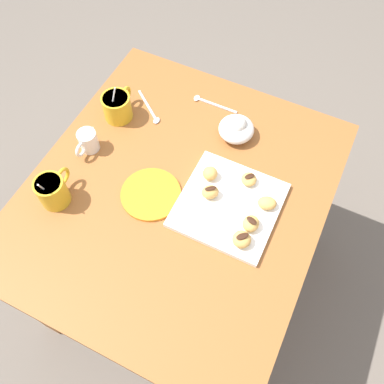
# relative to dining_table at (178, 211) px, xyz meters

# --- Properties ---
(ground_plane) EXTENTS (8.00, 8.00, 0.00)m
(ground_plane) POSITION_rel_dining_table_xyz_m (0.00, 0.00, -0.60)
(ground_plane) COLOR #665B51
(dining_table) EXTENTS (0.98, 0.87, 0.73)m
(dining_table) POSITION_rel_dining_table_xyz_m (0.00, 0.00, 0.00)
(dining_table) COLOR #935628
(dining_table) RESTS_ON ground_plane
(pastry_plate_square) EXTENTS (0.28, 0.28, 0.02)m
(pastry_plate_square) POSITION_rel_dining_table_xyz_m (0.02, -0.16, 0.14)
(pastry_plate_square) COLOR white
(pastry_plate_square) RESTS_ON dining_table
(coffee_mug_mustard_left) EXTENTS (0.13, 0.09, 0.15)m
(coffee_mug_mustard_left) POSITION_rel_dining_table_xyz_m (-0.18, 0.31, 0.18)
(coffee_mug_mustard_left) COLOR gold
(coffee_mug_mustard_left) RESTS_ON dining_table
(coffee_mug_mustard_right) EXTENTS (0.13, 0.09, 0.13)m
(coffee_mug_mustard_right) POSITION_rel_dining_table_xyz_m (0.18, 0.31, 0.18)
(coffee_mug_mustard_right) COLOR gold
(coffee_mug_mustard_right) RESTS_ON dining_table
(cream_pitcher_white) EXTENTS (0.10, 0.06, 0.07)m
(cream_pitcher_white) POSITION_rel_dining_table_xyz_m (0.02, 0.32, 0.17)
(cream_pitcher_white) COLOR white
(cream_pitcher_white) RESTS_ON dining_table
(ice_cream_bowl) EXTENTS (0.11, 0.11, 0.09)m
(ice_cream_bowl) POSITION_rel_dining_table_xyz_m (0.28, -0.08, 0.17)
(ice_cream_bowl) COLOR white
(ice_cream_bowl) RESTS_ON dining_table
(saucer_orange_left) EXTENTS (0.18, 0.18, 0.01)m
(saucer_orange_left) POSITION_rel_dining_table_xyz_m (-0.04, 0.06, 0.13)
(saucer_orange_left) COLOR orange
(saucer_orange_left) RESTS_ON dining_table
(loose_spoon_near_saucer) EXTENTS (0.11, 0.13, 0.01)m
(loose_spoon_near_saucer) POSITION_rel_dining_table_xyz_m (0.24, 0.22, 0.13)
(loose_spoon_near_saucer) COLOR silver
(loose_spoon_near_saucer) RESTS_ON dining_table
(loose_spoon_by_plate) EXTENTS (0.03, 0.16, 0.01)m
(loose_spoon_by_plate) POSITION_rel_dining_table_xyz_m (0.36, 0.06, 0.13)
(loose_spoon_by_plate) COLOR silver
(loose_spoon_by_plate) RESTS_ON dining_table
(beignet_0) EXTENTS (0.07, 0.07, 0.03)m
(beignet_0) POSITION_rel_dining_table_xyz_m (0.12, -0.18, 0.16)
(beignet_0) COLOR #DBA351
(beignet_0) RESTS_ON pastry_plate_square
(chocolate_drizzle_0) EXTENTS (0.04, 0.03, 0.00)m
(chocolate_drizzle_0) POSITION_rel_dining_table_xyz_m (0.12, -0.18, 0.18)
(chocolate_drizzle_0) COLOR #381E11
(chocolate_drizzle_0) RESTS_ON beignet_0
(beignet_1) EXTENTS (0.06, 0.07, 0.04)m
(beignet_1) POSITION_rel_dining_table_xyz_m (0.02, -0.10, 0.16)
(beignet_1) COLOR #DBA351
(beignet_1) RESTS_ON pastry_plate_square
(chocolate_drizzle_1) EXTENTS (0.03, 0.04, 0.00)m
(chocolate_drizzle_1) POSITION_rel_dining_table_xyz_m (0.02, -0.10, 0.19)
(chocolate_drizzle_1) COLOR #381E11
(chocolate_drizzle_1) RESTS_ON beignet_1
(beignet_2) EXTENTS (0.06, 0.06, 0.04)m
(beignet_2) POSITION_rel_dining_table_xyz_m (0.08, -0.07, 0.16)
(beignet_2) COLOR #DBA351
(beignet_2) RESTS_ON pastry_plate_square
(beignet_3) EXTENTS (0.05, 0.05, 0.04)m
(beignet_3) POSITION_rel_dining_table_xyz_m (-0.02, -0.24, 0.16)
(beignet_3) COLOR #DBA351
(beignet_3) RESTS_ON pastry_plate_square
(chocolate_drizzle_3) EXTENTS (0.03, 0.04, 0.00)m
(chocolate_drizzle_3) POSITION_rel_dining_table_xyz_m (-0.02, -0.24, 0.18)
(chocolate_drizzle_3) COLOR #381E11
(chocolate_drizzle_3) RESTS_ON beignet_3
(beignet_4) EXTENTS (0.06, 0.07, 0.03)m
(beignet_4) POSITION_rel_dining_table_xyz_m (0.06, -0.26, 0.16)
(beignet_4) COLOR #DBA351
(beignet_4) RESTS_ON pastry_plate_square
(beignet_5) EXTENTS (0.07, 0.07, 0.04)m
(beignet_5) POSITION_rel_dining_table_xyz_m (-0.07, -0.24, 0.16)
(beignet_5) COLOR #DBA351
(beignet_5) RESTS_ON pastry_plate_square
(chocolate_drizzle_5) EXTENTS (0.04, 0.04, 0.00)m
(chocolate_drizzle_5) POSITION_rel_dining_table_xyz_m (-0.07, -0.24, 0.19)
(chocolate_drizzle_5) COLOR #381E11
(chocolate_drizzle_5) RESTS_ON beignet_5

